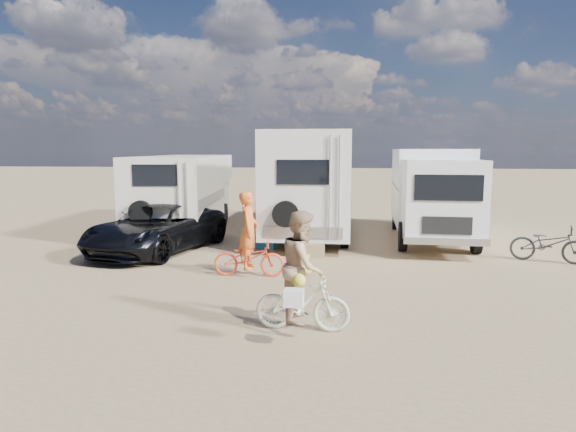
# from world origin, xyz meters

# --- Properties ---
(ground) EXTENTS (140.00, 140.00, 0.00)m
(ground) POSITION_xyz_m (0.00, 0.00, 0.00)
(ground) COLOR #9E825E
(ground) RESTS_ON ground
(rv_main) EXTENTS (2.79, 7.96, 3.43)m
(rv_main) POSITION_xyz_m (-0.19, 6.99, 1.71)
(rv_main) COLOR silver
(rv_main) RESTS_ON ground
(rv_left) EXTENTS (3.14, 7.44, 2.67)m
(rv_left) POSITION_xyz_m (-4.73, 7.12, 1.34)
(rv_left) COLOR beige
(rv_left) RESTS_ON ground
(box_truck) EXTENTS (2.45, 6.69, 2.91)m
(box_truck) POSITION_xyz_m (3.75, 6.31, 1.46)
(box_truck) COLOR white
(box_truck) RESTS_ON ground
(dark_suv) EXTENTS (3.21, 5.25, 1.36)m
(dark_suv) POSITION_xyz_m (-4.26, 3.41, 0.68)
(dark_suv) COLOR black
(dark_suv) RESTS_ON ground
(bike_man) EXTENTS (1.66, 0.66, 0.86)m
(bike_man) POSITION_xyz_m (-1.08, 0.98, 0.43)
(bike_man) COLOR #F24724
(bike_man) RESTS_ON ground
(bike_woman) EXTENTS (1.54, 0.50, 0.91)m
(bike_woman) POSITION_xyz_m (0.50, -2.33, 0.46)
(bike_woman) COLOR beige
(bike_woman) RESTS_ON ground
(rider_man) EXTENTS (0.46, 0.67, 1.78)m
(rider_man) POSITION_xyz_m (-1.08, 0.98, 0.89)
(rider_man) COLOR orange
(rider_man) RESTS_ON ground
(rider_woman) EXTENTS (0.71, 0.89, 1.77)m
(rider_woman) POSITION_xyz_m (0.50, -2.33, 0.89)
(rider_woman) COLOR tan
(rider_woman) RESTS_ON ground
(bike_parked) EXTENTS (1.95, 1.21, 0.97)m
(bike_parked) POSITION_xyz_m (6.29, 3.42, 0.48)
(bike_parked) COLOR #252725
(bike_parked) RESTS_ON ground
(cooler) EXTENTS (0.65, 0.52, 0.47)m
(cooler) POSITION_xyz_m (-1.26, 4.23, 0.24)
(cooler) COLOR #24688D
(cooler) RESTS_ON ground
(crate) EXTENTS (0.54, 0.54, 0.39)m
(crate) POSITION_xyz_m (0.27, 3.22, 0.20)
(crate) COLOR olive
(crate) RESTS_ON ground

